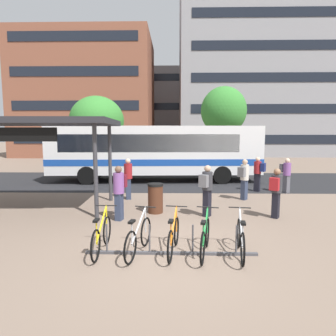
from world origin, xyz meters
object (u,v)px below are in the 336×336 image
transit_shelter (14,124)px  commuter_grey_pack_3 (207,187)px  city_bus (156,151)px  parked_bicycle_silver_1 (139,238)px  trash_bin (155,198)px  street_tree_1 (97,121)px  commuter_teal_pack_1 (128,176)px  street_tree_0 (224,111)px  commuter_grey_pack_2 (286,173)px  parked_bicycle_silver_4 (241,239)px  commuter_maroon_pack_5 (119,189)px  commuter_grey_pack_0 (244,177)px  commuter_navy_pack_6 (258,172)px  commuter_red_pack_4 (276,190)px  parked_bicycle_orange_2 (174,237)px  parked_bicycle_green_3 (205,238)px  parked_bicycle_yellow_0 (102,236)px

transit_shelter → commuter_grey_pack_3: size_ratio=4.21×
city_bus → parked_bicycle_silver_1: 10.55m
trash_bin → street_tree_1: bearing=113.6°
parked_bicycle_silver_1 → commuter_teal_pack_1: 5.76m
commuter_grey_pack_3 → trash_bin: 1.85m
transit_shelter → trash_bin: size_ratio=7.03×
commuter_grey_pack_3 → street_tree_0: 15.72m
city_bus → commuter_grey_pack_3: size_ratio=7.06×
parked_bicycle_silver_1 → commuter_teal_pack_1: (-1.13, 5.61, 0.61)m
commuter_teal_pack_1 → commuter_grey_pack_2: size_ratio=1.06×
parked_bicycle_silver_4 → transit_shelter: (-7.25, 3.98, 2.69)m
city_bus → commuter_teal_pack_1: bearing=-103.1°
parked_bicycle_silver_4 → commuter_maroon_pack_5: commuter_maroon_pack_5 is taller
parked_bicycle_silver_1 → trash_bin: (0.16, 3.49, 0.13)m
commuter_grey_pack_0 → commuter_grey_pack_3: size_ratio=0.99×
parked_bicycle_silver_4 → commuter_grey_pack_0: 5.80m
commuter_navy_pack_6 → trash_bin: size_ratio=1.62×
city_bus → parked_bicycle_silver_1: size_ratio=7.18×
street_tree_0 → commuter_maroon_pack_5: bearing=-110.8°
commuter_grey_pack_2 → commuter_red_pack_4: commuter_red_pack_4 is taller
street_tree_1 → street_tree_0: bearing=15.5°
parked_bicycle_orange_2 → parked_bicycle_silver_1: bearing=102.0°
city_bus → parked_bicycle_green_3: size_ratio=7.16×
parked_bicycle_silver_1 → commuter_grey_pack_3: commuter_grey_pack_3 is taller
parked_bicycle_orange_2 → commuter_grey_pack_0: size_ratio=1.01×
commuter_grey_pack_0 → commuter_maroon_pack_5: bearing=165.0°
street_tree_0 → commuter_navy_pack_6: bearing=-90.6°
city_bus → commuter_grey_pack_3: bearing=-76.7°
parked_bicycle_orange_2 → commuter_grey_pack_3: 3.24m
parked_bicycle_yellow_0 → commuter_grey_pack_0: bearing=-39.7°
commuter_maroon_pack_5 → commuter_teal_pack_1: bearing=-161.3°
city_bus → commuter_red_pack_4: size_ratio=7.43×
commuter_teal_pack_1 → parked_bicycle_silver_4: bearing=18.0°
parked_bicycle_yellow_0 → commuter_grey_pack_2: size_ratio=1.06×
parked_bicycle_yellow_0 → trash_bin: size_ratio=1.67×
parked_bicycle_orange_2 → commuter_grey_pack_3: bearing=-12.1°
commuter_maroon_pack_5 → trash_bin: 1.48m
transit_shelter → commuter_grey_pack_2: bearing=14.1°
parked_bicycle_silver_4 → trash_bin: 4.13m
parked_bicycle_silver_4 → trash_bin: bearing=39.7°
transit_shelter → trash_bin: transit_shelter is taller
city_bus → parked_bicycle_yellow_0: city_bus is taller
parked_bicycle_orange_2 → city_bus: bearing=13.6°
parked_bicycle_orange_2 → commuter_grey_pack_2: commuter_grey_pack_2 is taller
parked_bicycle_green_3 → transit_shelter: bearing=70.6°
street_tree_0 → commuter_grey_pack_0: bearing=-95.6°
commuter_red_pack_4 → street_tree_1: 15.60m
parked_bicycle_silver_1 → commuter_maroon_pack_5: bearing=32.6°
commuter_grey_pack_3 → street_tree_0: bearing=22.7°
parked_bicycle_yellow_0 → parked_bicycle_green_3: (2.37, -0.10, 0.00)m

